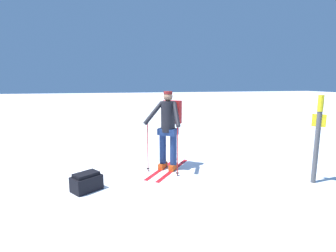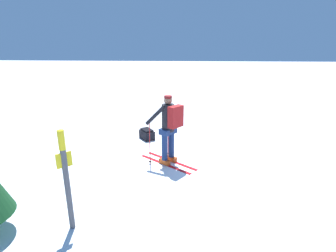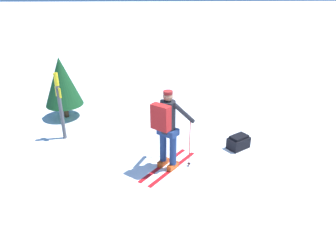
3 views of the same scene
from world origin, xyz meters
name	(u,v)px [view 1 (image 1 of 3)]	position (x,y,z in m)	size (l,w,h in m)	color
ground_plane	(134,166)	(0.00, 0.00, 0.00)	(80.00, 80.00, 0.00)	white
skier	(169,125)	(-0.74, 0.39, 1.02)	(1.28, 1.52, 1.75)	red
dropped_backpack	(87,182)	(1.00, 1.21, 0.16)	(0.60, 0.56, 0.34)	black
trail_marker	(318,132)	(-3.31, 1.85, 1.01)	(0.18, 0.19, 1.71)	#4C4C51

